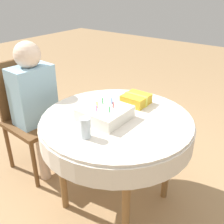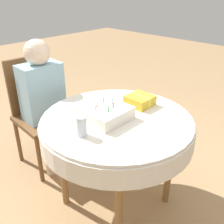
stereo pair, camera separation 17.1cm
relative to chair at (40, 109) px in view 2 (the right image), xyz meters
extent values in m
plane|color=#A37F56|center=(0.05, -0.90, -0.53)|extent=(12.00, 12.00, 0.00)
cylinder|color=silver|center=(0.05, -0.90, 0.21)|extent=(1.01, 1.01, 0.02)
cylinder|color=silver|center=(0.05, -0.90, 0.13)|extent=(1.03, 1.03, 0.14)
cylinder|color=brown|center=(-0.23, -1.18, -0.16)|extent=(0.05, 0.05, 0.73)
cylinder|color=brown|center=(0.33, -1.18, -0.16)|extent=(0.05, 0.05, 0.73)
cylinder|color=brown|center=(-0.23, -0.62, -0.16)|extent=(0.05, 0.05, 0.73)
cylinder|color=brown|center=(0.33, -0.62, -0.16)|extent=(0.05, 0.05, 0.73)
cube|color=brown|center=(-0.01, -0.08, -0.07)|extent=(0.49, 0.49, 0.04)
cube|color=brown|center=(0.01, 0.13, 0.20)|extent=(0.41, 0.06, 0.51)
cylinder|color=brown|center=(-0.22, -0.27, -0.31)|extent=(0.04, 0.04, 0.44)
cylinder|color=brown|center=(0.18, -0.30, -0.31)|extent=(0.04, 0.04, 0.44)
cylinder|color=brown|center=(-0.19, 0.13, -0.31)|extent=(0.04, 0.04, 0.44)
cylinder|color=brown|center=(0.21, 0.11, -0.31)|extent=(0.04, 0.04, 0.44)
cylinder|color=beige|center=(-0.10, -0.23, -0.29)|extent=(0.09, 0.09, 0.48)
cylinder|color=beige|center=(0.07, -0.24, -0.29)|extent=(0.09, 0.09, 0.48)
cube|color=#8CB7D1|center=(-0.01, -0.08, 0.19)|extent=(0.35, 0.23, 0.49)
sphere|color=beige|center=(-0.01, -0.08, 0.53)|extent=(0.21, 0.21, 0.21)
cube|color=white|center=(-0.01, -0.85, 0.26)|extent=(0.29, 0.29, 0.08)
cylinder|color=blue|center=(0.06, -0.85, 0.32)|extent=(0.01, 0.01, 0.04)
cylinder|color=green|center=(0.03, -0.80, 0.32)|extent=(0.01, 0.01, 0.04)
cylinder|color=gold|center=(-0.04, -0.81, 0.32)|extent=(0.01, 0.01, 0.04)
cylinder|color=#D166B2|center=(-0.08, -0.84, 0.32)|extent=(0.01, 0.01, 0.04)
cylinder|color=green|center=(-0.05, -0.92, 0.32)|extent=(0.01, 0.01, 0.04)
cylinder|color=red|center=(0.02, -0.89, 0.32)|extent=(0.01, 0.01, 0.04)
cylinder|color=silver|center=(-0.26, -0.90, 0.28)|extent=(0.06, 0.06, 0.12)
cube|color=gold|center=(0.31, -0.89, 0.26)|extent=(0.17, 0.17, 0.07)
cube|color=#EAE54C|center=(0.31, -0.89, 0.26)|extent=(0.03, 0.18, 0.08)
camera|label=1|loc=(-1.20, -1.81, 1.04)|focal=42.00mm
camera|label=2|loc=(-1.09, -1.94, 1.04)|focal=42.00mm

